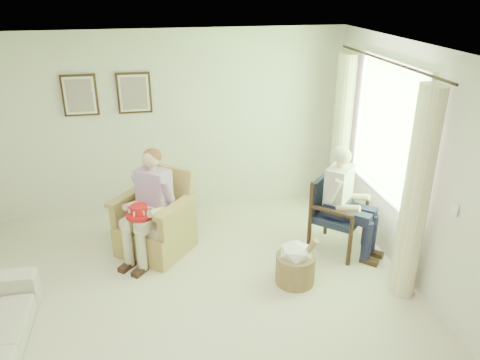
# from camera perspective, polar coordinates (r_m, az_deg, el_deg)

# --- Properties ---
(floor) EXTENTS (5.50, 5.50, 0.00)m
(floor) POSITION_cam_1_polar(r_m,az_deg,el_deg) (4.87, -5.58, -17.89)
(floor) COLOR beige
(floor) RESTS_ON ground
(back_wall) EXTENTS (5.00, 0.04, 2.60)m
(back_wall) POSITION_cam_1_polar(r_m,az_deg,el_deg) (6.68, -8.53, 6.67)
(back_wall) COLOR silver
(back_wall) RESTS_ON ground
(right_wall) EXTENTS (0.04, 5.50, 2.60)m
(right_wall) POSITION_cam_1_polar(r_m,az_deg,el_deg) (4.96, 23.83, -1.26)
(right_wall) COLOR silver
(right_wall) RESTS_ON ground
(ceiling) EXTENTS (5.00, 5.50, 0.02)m
(ceiling) POSITION_cam_1_polar(r_m,az_deg,el_deg) (3.70, -7.19, 13.87)
(ceiling) COLOR white
(ceiling) RESTS_ON back_wall
(window) EXTENTS (0.13, 2.50, 1.63)m
(window) POSITION_cam_1_polar(r_m,az_deg,el_deg) (5.79, 17.52, 6.15)
(window) COLOR #2D6B23
(window) RESTS_ON right_wall
(curtain_left) EXTENTS (0.34, 0.34, 2.30)m
(curtain_left) POSITION_cam_1_polar(r_m,az_deg,el_deg) (5.09, 20.63, -1.95)
(curtain_left) COLOR beige
(curtain_left) RESTS_ON ground
(curtain_right) EXTENTS (0.34, 0.34, 2.30)m
(curtain_right) POSITION_cam_1_polar(r_m,az_deg,el_deg) (6.70, 12.21, 5.10)
(curtain_right) COLOR beige
(curtain_right) RESTS_ON ground
(framed_print_left) EXTENTS (0.45, 0.05, 0.55)m
(framed_print_left) POSITION_cam_1_polar(r_m,az_deg,el_deg) (6.58, -18.95, 9.73)
(framed_print_left) COLOR #382114
(framed_print_left) RESTS_ON back_wall
(framed_print_right) EXTENTS (0.45, 0.05, 0.55)m
(framed_print_right) POSITION_cam_1_polar(r_m,az_deg,el_deg) (6.52, -12.78, 10.30)
(framed_print_right) COLOR #382114
(framed_print_right) RESTS_ON back_wall
(wicker_armchair) EXTENTS (0.81, 0.80, 1.03)m
(wicker_armchair) POSITION_cam_1_polar(r_m,az_deg,el_deg) (6.00, -10.32, -5.61)
(wicker_armchair) COLOR tan
(wicker_armchair) RESTS_ON ground
(wood_armchair) EXTENTS (0.62, 0.58, 0.95)m
(wood_armchair) POSITION_cam_1_polar(r_m,az_deg,el_deg) (6.02, 11.67, -3.52)
(wood_armchair) COLOR black
(wood_armchair) RESTS_ON ground
(person_wicker) EXTENTS (0.40, 0.63, 1.35)m
(person_wicker) POSITION_cam_1_polar(r_m,az_deg,el_deg) (5.67, -10.61, -2.22)
(person_wicker) COLOR beige
(person_wicker) RESTS_ON ground
(person_dark) EXTENTS (0.40, 0.63, 1.35)m
(person_dark) POSITION_cam_1_polar(r_m,az_deg,el_deg) (5.78, 12.47, -1.80)
(person_dark) COLOR #1A1B3A
(person_dark) RESTS_ON ground
(red_hat) EXTENTS (0.31, 0.31, 0.14)m
(red_hat) POSITION_cam_1_polar(r_m,az_deg,el_deg) (5.58, -12.18, -3.86)
(red_hat) COLOR red
(red_hat) RESTS_ON person_wicker
(hatbox) EXTENTS (0.47, 0.47, 0.66)m
(hatbox) POSITION_cam_1_polar(r_m,az_deg,el_deg) (5.38, 6.81, -9.96)
(hatbox) COLOR tan
(hatbox) RESTS_ON ground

